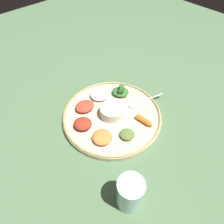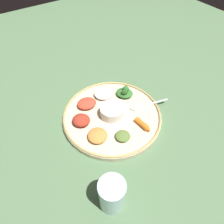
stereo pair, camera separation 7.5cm
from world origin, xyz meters
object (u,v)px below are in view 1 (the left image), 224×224
(center_bowl, at_px, (112,111))
(greens_pile, at_px, (121,91))
(spoon, at_px, (141,102))
(drinking_glass, at_px, (129,194))
(carrot_near_spoon, at_px, (145,121))

(center_bowl, distance_m, greens_pile, 0.12)
(spoon, distance_m, greens_pile, 0.09)
(center_bowl, xyz_separation_m, greens_pile, (-0.06, 0.10, -0.00))
(spoon, bearing_deg, drinking_glass, -53.31)
(carrot_near_spoon, height_order, drinking_glass, drinking_glass)
(greens_pile, xyz_separation_m, drinking_glass, (0.31, -0.28, 0.01))
(center_bowl, relative_size, greens_pile, 0.99)
(center_bowl, distance_m, spoon, 0.13)
(spoon, bearing_deg, center_bowl, -104.84)
(center_bowl, relative_size, drinking_glass, 0.75)
(spoon, relative_size, carrot_near_spoon, 2.15)
(center_bowl, height_order, carrot_near_spoon, center_bowl)
(drinking_glass, bearing_deg, center_bowl, 145.72)
(spoon, bearing_deg, carrot_near_spoon, -40.67)
(greens_pile, distance_m, drinking_glass, 0.42)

